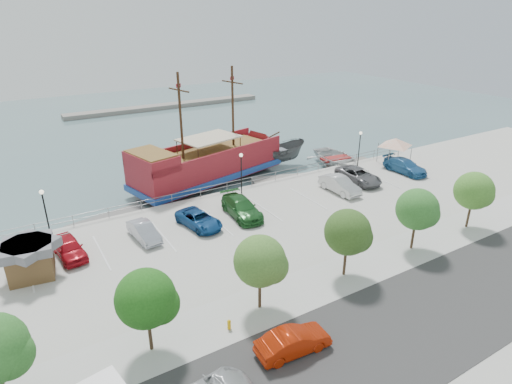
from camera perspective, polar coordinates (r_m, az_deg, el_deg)
ground at (r=39.19m, az=2.78°, el=-4.72°), size 160.00×160.00×0.00m
land_slab at (r=27.55m, az=29.77°, el=-21.01°), size 100.00×58.00×1.20m
street at (r=28.97m, az=21.36°, el=-15.30°), size 100.00×8.00×0.04m
sidewalk at (r=32.04m, az=12.95°, el=-10.13°), size 100.00×4.00×0.05m
seawall_railing at (r=44.62m, az=-2.76°, el=1.01°), size 50.00×0.06×1.00m
far_shore at (r=90.50m, az=-11.72°, el=11.18°), size 40.00×3.00×0.80m
pirate_ship at (r=49.68m, az=-5.01°, el=4.12°), size 21.38×10.41×13.24m
patrol_boat at (r=53.95m, az=3.01°, el=4.85°), size 7.55×3.14×2.87m
speedboat at (r=55.03m, az=10.68°, el=4.17°), size 6.61×8.58×1.64m
dock_west at (r=42.45m, az=-19.17°, el=-3.47°), size 7.66×3.70×0.42m
dock_mid at (r=49.67m, az=3.66°, el=1.69°), size 7.57×4.21×0.42m
dock_east at (r=55.90m, az=12.42°, el=3.63°), size 6.65×2.16×0.38m
shed at (r=33.88m, az=-27.92°, el=-7.79°), size 3.59×3.59×2.62m
canopy_tent at (r=53.71m, az=18.15°, el=6.83°), size 5.83×5.83×3.79m
street_sedan at (r=24.62m, az=4.98°, el=-19.25°), size 4.32×1.77×1.39m
fire_hydrant at (r=26.14m, az=-3.61°, el=-17.18°), size 0.23×0.23×0.67m
lamp_post_left at (r=37.98m, az=-26.39°, el=-1.62°), size 0.36×0.36×4.28m
lamp_post_mid at (r=42.70m, az=-1.98°, el=3.45°), size 0.36×0.36×4.28m
lamp_post_right at (r=52.01m, az=13.67°, el=6.41°), size 0.36×0.36×4.28m
tree_b at (r=23.69m, az=-14.08°, el=-13.78°), size 3.30×3.20×5.00m
tree_c at (r=26.01m, az=0.87°, el=-9.35°), size 3.30×3.20×5.00m
tree_d at (r=29.82m, az=12.41°, el=-5.41°), size 3.30×3.20×5.00m
tree_e at (r=34.65m, az=20.93°, el=-2.31°), size 3.30×3.20×5.00m
tree_f at (r=40.12m, az=27.23°, el=0.03°), size 3.30×3.20×5.00m
parked_car_a at (r=35.43m, az=-23.67°, el=-6.82°), size 2.29×4.60×1.51m
parked_car_b at (r=36.05m, az=-14.71°, el=-5.12°), size 1.86×4.29×1.37m
parked_car_c at (r=37.18m, az=-7.63°, el=-3.64°), size 3.12×5.17×1.34m
parked_car_d at (r=38.69m, az=-1.93°, el=-2.09°), size 2.69×5.77×1.63m
parked_car_f at (r=44.59m, az=11.11°, el=0.96°), size 1.81×4.96×1.62m
parked_car_g at (r=47.63m, az=13.50°, el=2.15°), size 2.66×5.61×1.55m
parked_car_h at (r=52.09m, az=19.25°, el=3.29°), size 2.34×5.46×1.57m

